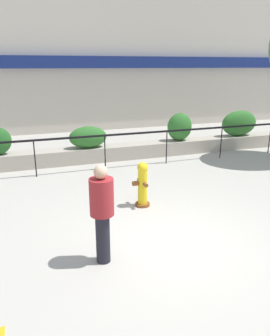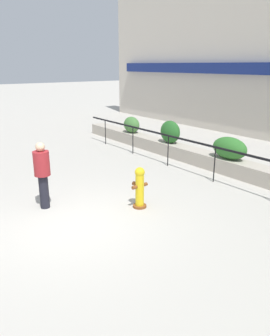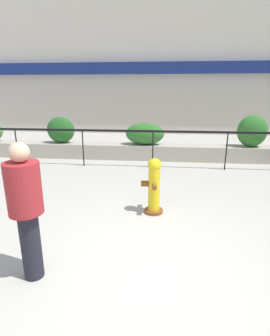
% 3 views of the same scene
% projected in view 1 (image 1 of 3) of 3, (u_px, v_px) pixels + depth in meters
% --- Properties ---
extents(ground_plane, '(120.00, 120.00, 0.00)m').
position_uv_depth(ground_plane, '(170.00, 244.00, 6.16)').
color(ground_plane, '#B2ADA3').
extents(building_facade, '(30.00, 1.36, 8.00)m').
position_uv_depth(building_facade, '(67.00, 49.00, 15.76)').
color(building_facade, beige).
rests_on(building_facade, ground).
extents(planter_wall_low, '(18.00, 0.70, 0.50)m').
position_uv_depth(planter_wall_low, '(98.00, 154.00, 11.49)').
color(planter_wall_low, '#ADA393').
rests_on(planter_wall_low, ground).
extents(fence_railing_segment, '(15.00, 0.05, 1.15)m').
position_uv_depth(fence_railing_segment, '(105.00, 139.00, 10.27)').
color(fence_railing_segment, black).
rests_on(fence_railing_segment, ground).
extents(hedge_bush_2, '(1.30, 0.70, 0.74)m').
position_uv_depth(hedge_bush_2, '(88.00, 137.00, 11.21)').
color(hedge_bush_2, '#2D6B28').
rests_on(hedge_bush_2, planter_wall_low).
extents(hedge_bush_3, '(0.95, 0.70, 1.03)m').
position_uv_depth(hedge_bush_3, '(180.00, 127.00, 12.25)').
color(hedge_bush_3, '#2D6B28').
rests_on(hedge_bush_3, planter_wall_low).
extents(hedge_bush_4, '(1.54, 0.65, 1.01)m').
position_uv_depth(hedge_bush_4, '(239.00, 123.00, 13.08)').
color(hedge_bush_4, '#2D6B28').
rests_on(hedge_bush_4, planter_wall_low).
extents(fire_hydrant, '(0.44, 0.48, 1.08)m').
position_uv_depth(fire_hydrant, '(142.00, 184.00, 7.71)').
color(fire_hydrant, brown).
rests_on(fire_hydrant, ground).
extents(pedestrian, '(0.43, 0.43, 1.73)m').
position_uv_depth(pedestrian, '(102.00, 208.00, 5.35)').
color(pedestrian, black).
rests_on(pedestrian, ground).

